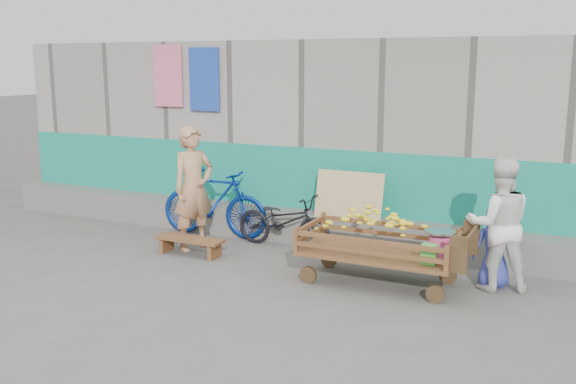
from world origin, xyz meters
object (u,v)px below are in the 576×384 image
at_px(bicycle_dark, 284,221).
at_px(bench, 190,242).
at_px(vendor_man, 194,188).
at_px(bicycle_blue, 214,202).
at_px(woman, 499,224).
at_px(banana_cart, 376,236).
at_px(child, 495,246).

bearing_deg(bicycle_dark, bench, 135.21).
bearing_deg(vendor_man, bicycle_blue, 32.77).
bearing_deg(woman, banana_cart, -2.39).
xyz_separation_m(woman, bicycle_dark, (-3.04, 0.47, -0.39)).
distance_m(child, bicycle_blue, 4.31).
xyz_separation_m(banana_cart, woman, (1.36, 0.43, 0.20)).
height_order(child, bicycle_blue, bicycle_blue).
bearing_deg(woman, bicycle_blue, -27.94).
xyz_separation_m(bench, vendor_man, (-0.12, 0.31, 0.71)).
xyz_separation_m(child, bicycle_dark, (-3.00, 0.42, -0.11)).
height_order(banana_cart, bicycle_blue, bicycle_blue).
relative_size(vendor_man, bicycle_blue, 1.00).
distance_m(bench, bicycle_blue, 1.10).
distance_m(child, bicycle_dark, 3.03).
xyz_separation_m(vendor_man, bicycle_dark, (1.17, 0.58, -0.49)).
distance_m(banana_cart, bicycle_blue, 3.12).
xyz_separation_m(banana_cart, bicycle_blue, (-2.95, 1.04, -0.06)).
bearing_deg(bench, banana_cart, -0.32).
xyz_separation_m(bicycle_dark, bicycle_blue, (-1.27, 0.13, 0.14)).
bearing_deg(woman, vendor_man, -18.56).
distance_m(bench, vendor_man, 0.78).
bearing_deg(bicycle_blue, woman, -101.30).
height_order(banana_cart, child, child).
bearing_deg(child, bicycle_dark, -30.86).
bearing_deg(vendor_man, banana_cart, -72.24).
height_order(vendor_man, child, vendor_man).
bearing_deg(bicycle_dark, child, -93.17).
bearing_deg(banana_cart, woman, 17.56).
bearing_deg(child, bench, -16.29).
distance_m(vendor_man, bicycle_dark, 1.39).
distance_m(vendor_man, child, 4.19).
height_order(vendor_man, woman, vendor_man).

